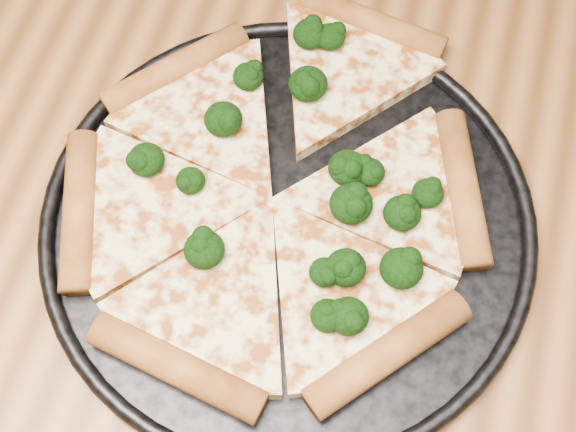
# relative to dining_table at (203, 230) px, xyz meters

# --- Properties ---
(ground) EXTENTS (4.00, 4.00, 0.00)m
(ground) POSITION_rel_dining_table_xyz_m (0.00, 0.00, -0.66)
(ground) COLOR brown
(ground) RESTS_ON ground
(dining_table) EXTENTS (1.20, 0.90, 0.75)m
(dining_table) POSITION_rel_dining_table_xyz_m (0.00, 0.00, 0.00)
(dining_table) COLOR brown
(dining_table) RESTS_ON ground
(pizza_pan) EXTENTS (0.39, 0.39, 0.02)m
(pizza_pan) POSITION_rel_dining_table_xyz_m (0.09, -0.02, 0.10)
(pizza_pan) COLOR black
(pizza_pan) RESTS_ON dining_table
(pizza) EXTENTS (0.36, 0.39, 0.03)m
(pizza) POSITION_rel_dining_table_xyz_m (0.07, 0.00, 0.11)
(pizza) COLOR beige
(pizza) RESTS_ON pizza_pan
(broccoli_florets) EXTENTS (0.25, 0.27, 0.03)m
(broccoli_florets) POSITION_rel_dining_table_xyz_m (0.10, 0.01, 0.12)
(broccoli_florets) COLOR black
(broccoli_florets) RESTS_ON pizza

